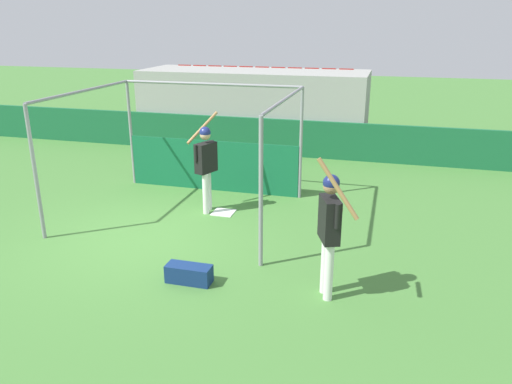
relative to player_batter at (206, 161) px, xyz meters
The scene contains 8 objects.
ground_plane 2.07m from the player_batter, 113.00° to the right, with size 60.00×60.00×0.00m, color #477F38.
outfield_wall 4.95m from the player_batter, 97.99° to the left, with size 24.00×0.12×1.08m.
bleacher_section 6.17m from the player_batter, 96.36° to the left, with size 7.05×2.40×2.36m.
batting_cage 0.87m from the player_batter, 114.29° to the left, with size 4.20×3.50×2.50m.
home_plate 1.15m from the player_batter, ahead, with size 0.44×0.44×0.02m.
player_batter is the anchor object (origin of this frame).
player_waiting 3.98m from the player_batter, 43.82° to the right, with size 0.60×0.69×2.17m.
equipment_bag 3.16m from the player_batter, 74.74° to the right, with size 0.70×0.28×0.28m.
Camera 1 is at (4.26, -7.57, 3.81)m, focal length 35.00 mm.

